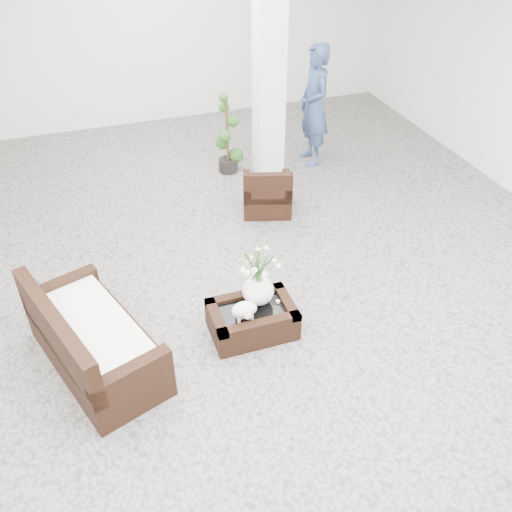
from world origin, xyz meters
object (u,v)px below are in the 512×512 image
object	(u,v)px
topiary	(227,134)
coffee_table	(252,320)
armchair	(267,187)
loveseat	(94,332)

from	to	relation	value
topiary	coffee_table	bearing A→B (deg)	-102.69
armchair	coffee_table	bearing A→B (deg)	83.83
armchair	loveseat	distance (m)	3.47
coffee_table	loveseat	world-z (taller)	loveseat
coffee_table	armchair	world-z (taller)	armchair
loveseat	armchair	bearing A→B (deg)	-68.89
coffee_table	topiary	size ratio (longest dim) A/B	0.69
coffee_table	armchair	size ratio (longest dim) A/B	1.25
armchair	loveseat	xyz separation A→B (m)	(-2.63, -2.26, 0.09)
loveseat	topiary	bearing A→B (deg)	-53.86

